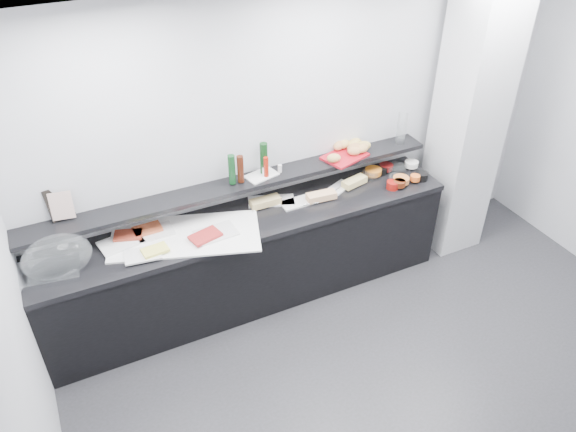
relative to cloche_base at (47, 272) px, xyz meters
name	(u,v)px	position (x,y,z in m)	size (l,w,h in m)	color
ground	(425,409)	(2.30, -1.68, -0.92)	(5.00, 5.00, 0.00)	#2D2D30
back_wall	(307,138)	(2.30, 0.32, 0.43)	(5.00, 0.02, 2.70)	silver
ceiling	(505,60)	(2.30, -1.68, 1.78)	(5.00, 5.00, 0.00)	white
column	(468,121)	(3.80, -0.03, 0.43)	(0.50, 0.50, 2.70)	silver
buffet_cabinet	(251,261)	(1.60, 0.02, -0.50)	(3.60, 0.60, 0.85)	black
counter_top	(248,220)	(1.60, 0.02, -0.05)	(3.62, 0.62, 0.05)	black
wall_shelf	(239,184)	(1.60, 0.20, 0.21)	(3.60, 0.25, 0.04)	black
cloche_base	(47,272)	(0.00, 0.00, 0.00)	(0.46, 0.30, 0.04)	silver
cloche_dome	(57,257)	(0.09, 0.01, 0.11)	(0.50, 0.33, 0.34)	white
linen_runner	(185,235)	(1.05, 0.00, -0.01)	(1.18, 0.56, 0.01)	white
platter_meat_a	(121,243)	(0.56, 0.12, 0.00)	(0.33, 0.22, 0.01)	white
food_meat_a	(128,235)	(0.63, 0.16, 0.02)	(0.22, 0.14, 0.02)	maroon
platter_salmon	(155,232)	(0.84, 0.13, 0.00)	(0.29, 0.20, 0.01)	silver
food_salmon	(147,229)	(0.79, 0.17, 0.02)	(0.22, 0.14, 0.02)	#C64E28
platter_cheese	(143,255)	(0.68, -0.11, 0.00)	(0.28, 0.18, 0.01)	white
food_cheese	(155,250)	(0.77, -0.12, 0.02)	(0.20, 0.12, 0.02)	#EFE95D
platter_meat_b	(216,233)	(1.28, -0.09, 0.00)	(0.32, 0.22, 0.01)	silver
food_meat_b	(205,236)	(1.18, -0.11, 0.02)	(0.24, 0.15, 0.02)	maroon
sandwich_plate_left	(271,201)	(1.88, 0.16, -0.01)	(0.40, 0.17, 0.01)	white
sandwich_food_left	(265,202)	(1.80, 0.12, 0.02)	(0.26, 0.10, 0.06)	tan
tongs_left	(259,208)	(1.73, 0.09, 0.00)	(0.01, 0.01, 0.16)	#B2B5B9
sandwich_plate_mid	(301,201)	(2.11, 0.04, -0.01)	(0.37, 0.16, 0.01)	white
sandwich_food_mid	(321,196)	(2.28, -0.01, 0.02)	(0.26, 0.10, 0.06)	#E9AF7A
tongs_mid	(309,204)	(2.14, -0.04, 0.00)	(0.01, 0.01, 0.16)	#B1B3B8
sandwich_plate_right	(337,189)	(2.49, 0.08, -0.01)	(0.31, 0.13, 0.01)	white
sandwich_food_right	(354,182)	(2.66, 0.06, 0.02)	(0.24, 0.09, 0.06)	#DFC775
tongs_right	(334,191)	(2.44, 0.04, 0.00)	(0.01, 0.01, 0.16)	silver
bowl_glass_fruit	(370,175)	(2.87, 0.12, 0.02)	(0.15, 0.15, 0.07)	silver
fill_glass_fruit	(373,171)	(2.92, 0.14, 0.03)	(0.15, 0.15, 0.05)	orange
bowl_black_jam	(380,170)	(3.01, 0.16, 0.02)	(0.13, 0.13, 0.07)	black
fill_black_jam	(386,167)	(3.07, 0.16, 0.03)	(0.13, 0.13, 0.05)	#5D0D0D
bowl_glass_cream	(396,169)	(3.15, 0.10, 0.02)	(0.18, 0.18, 0.07)	silver
fill_glass_cream	(411,164)	(3.32, 0.10, 0.03)	(0.13, 0.13, 0.05)	white
bowl_red_jam	(393,185)	(2.95, -0.12, 0.02)	(0.11, 0.11, 0.07)	maroon
fill_red_jam	(399,183)	(3.01, -0.14, 0.03)	(0.11, 0.11, 0.05)	#541E0C
bowl_glass_salmon	(396,180)	(3.04, -0.06, 0.02)	(0.14, 0.14, 0.07)	silver
fill_glass_salmon	(401,180)	(3.06, -0.09, 0.03)	(0.15, 0.15, 0.05)	orange
bowl_black_fruit	(421,176)	(3.28, -0.10, 0.02)	(0.12, 0.12, 0.07)	black
fill_black_fruit	(415,178)	(3.20, -0.12, 0.03)	(0.09, 0.09, 0.05)	orange
framed_print	(60,202)	(0.21, 0.32, 0.36)	(0.20, 0.02, 0.26)	black
print_art	(62,206)	(0.21, 0.27, 0.36)	(0.17, 0.00, 0.22)	tan
condiment_tray	(261,175)	(1.81, 0.21, 0.24)	(0.27, 0.17, 0.01)	white
bottle_green_a	(232,169)	(1.54, 0.20, 0.37)	(0.06, 0.06, 0.26)	#0F3919
bottle_brown	(240,169)	(1.62, 0.19, 0.36)	(0.06, 0.06, 0.24)	#3B160A
bottle_green_b	(264,158)	(1.85, 0.24, 0.38)	(0.07, 0.07, 0.28)	black
bottle_hot	(266,167)	(1.84, 0.17, 0.33)	(0.04, 0.04, 0.18)	#A31C0B
shaker_salt	(280,168)	(1.97, 0.19, 0.28)	(0.04, 0.04, 0.07)	silver
shaker_pepper	(264,172)	(1.83, 0.20, 0.28)	(0.03, 0.03, 0.07)	white
bread_tray	(345,156)	(2.62, 0.18, 0.24)	(0.38, 0.27, 0.02)	red
bread_roll_nw	(344,144)	(2.68, 0.30, 0.29)	(0.13, 0.08, 0.08)	tan
bread_roll_n	(339,146)	(2.62, 0.30, 0.29)	(0.13, 0.08, 0.08)	#BF8249
bread_roll_ne	(355,143)	(2.78, 0.28, 0.29)	(0.15, 0.10, 0.08)	gold
bread_roll_sw	(334,158)	(2.47, 0.12, 0.29)	(0.12, 0.08, 0.08)	tan
bread_roll_s	(354,151)	(2.69, 0.15, 0.29)	(0.12, 0.08, 0.08)	#C18549
bread_roll_se	(363,148)	(2.79, 0.17, 0.29)	(0.14, 0.09, 0.08)	#BB8847
bread_roll_midw	(355,148)	(2.73, 0.20, 0.29)	(0.15, 0.10, 0.08)	#AF7643
bread_roll_mide	(364,145)	(2.82, 0.21, 0.29)	(0.13, 0.09, 0.08)	tan
carafe	(402,128)	(3.22, 0.20, 0.38)	(0.09, 0.09, 0.30)	silver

